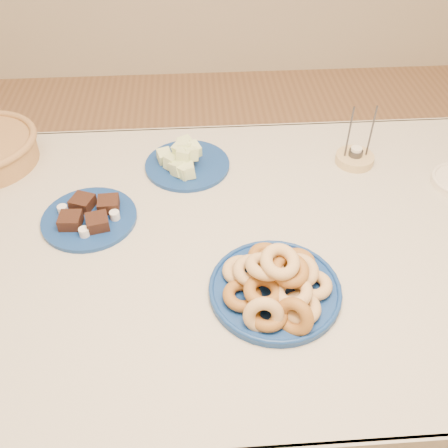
{
  "coord_description": "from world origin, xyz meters",
  "views": [
    {
      "loc": [
        -0.06,
        -0.93,
        1.67
      ],
      "look_at": [
        0.0,
        -0.05,
        0.85
      ],
      "focal_mm": 40.0,
      "sensor_mm": 36.0,
      "label": 1
    }
  ],
  "objects_px": {
    "donut_platter": "(276,285)",
    "melon_plate": "(185,161)",
    "brownie_plate": "(89,216)",
    "candle_holder": "(355,157)",
    "dining_table": "(223,266)"
  },
  "relations": [
    {
      "from": "donut_platter",
      "to": "dining_table",
      "type": "bearing_deg",
      "value": 119.49
    },
    {
      "from": "donut_platter",
      "to": "brownie_plate",
      "type": "bearing_deg",
      "value": 147.95
    },
    {
      "from": "melon_plate",
      "to": "candle_holder",
      "type": "bearing_deg",
      "value": -0.58
    },
    {
      "from": "dining_table",
      "to": "brownie_plate",
      "type": "height_order",
      "value": "brownie_plate"
    },
    {
      "from": "donut_platter",
      "to": "melon_plate",
      "type": "relative_size",
      "value": 1.23
    },
    {
      "from": "donut_platter",
      "to": "brownie_plate",
      "type": "height_order",
      "value": "donut_platter"
    },
    {
      "from": "donut_platter",
      "to": "candle_holder",
      "type": "xyz_separation_m",
      "value": [
        0.32,
        0.51,
        -0.02
      ]
    },
    {
      "from": "donut_platter",
      "to": "brownie_plate",
      "type": "xyz_separation_m",
      "value": [
        -0.47,
        0.29,
        -0.02
      ]
    },
    {
      "from": "donut_platter",
      "to": "melon_plate",
      "type": "bearing_deg",
      "value": 111.66
    },
    {
      "from": "brownie_plate",
      "to": "donut_platter",
      "type": "bearing_deg",
      "value": -32.05
    },
    {
      "from": "dining_table",
      "to": "candle_holder",
      "type": "relative_size",
      "value": 8.72
    },
    {
      "from": "melon_plate",
      "to": "candle_holder",
      "type": "relative_size",
      "value": 1.58
    },
    {
      "from": "dining_table",
      "to": "brownie_plate",
      "type": "distance_m",
      "value": 0.39
    },
    {
      "from": "melon_plate",
      "to": "candle_holder",
      "type": "distance_m",
      "value": 0.53
    },
    {
      "from": "donut_platter",
      "to": "brownie_plate",
      "type": "distance_m",
      "value": 0.55
    }
  ]
}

